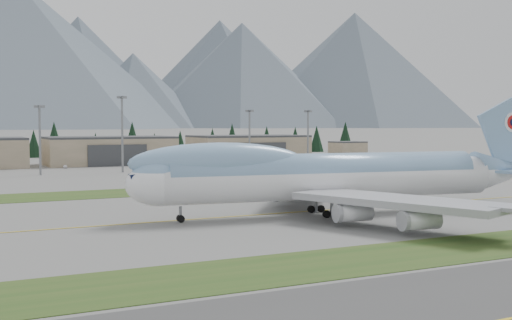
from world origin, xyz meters
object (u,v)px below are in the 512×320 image
hangar_center (109,150)px  service_vehicle_b (206,166)px  boeing_747_freighter (328,175)px  service_vehicle_a (65,168)px  hangar_right (248,148)px  service_vehicle_c (283,161)px

hangar_center → service_vehicle_b: size_ratio=14.12×
boeing_747_freighter → service_vehicle_a: size_ratio=23.38×
service_vehicle_a → service_vehicle_b: service_vehicle_a is taller
hangar_right → service_vehicle_c: 17.33m
hangar_center → hangar_right: 60.00m
boeing_747_freighter → hangar_right: size_ratio=1.66×
boeing_747_freighter → service_vehicle_a: (-20.61, 139.68, -6.89)m
hangar_right → service_vehicle_c: (9.41, -13.52, -5.39)m
boeing_747_freighter → service_vehicle_b: (28.21, 127.36, -6.89)m
hangar_right → service_vehicle_b: 41.62m
boeing_747_freighter → service_vehicle_b: 130.63m
hangar_center → service_vehicle_a: (-19.42, -15.38, -5.39)m
service_vehicle_a → service_vehicle_b: size_ratio=1.00×
hangar_right → service_vehicle_a: (-79.42, -15.38, -5.39)m
service_vehicle_a → hangar_right: bearing=21.5°
boeing_747_freighter → service_vehicle_b: size_ratio=23.43×
service_vehicle_a → service_vehicle_c: bearing=11.7°
hangar_center → service_vehicle_b: 40.75m
hangar_right → service_vehicle_a: 81.07m
service_vehicle_b → service_vehicle_c: (40.00, 14.18, 0.00)m
boeing_747_freighter → service_vehicle_c: boeing_747_freighter is taller
service_vehicle_a → service_vehicle_c: 88.84m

